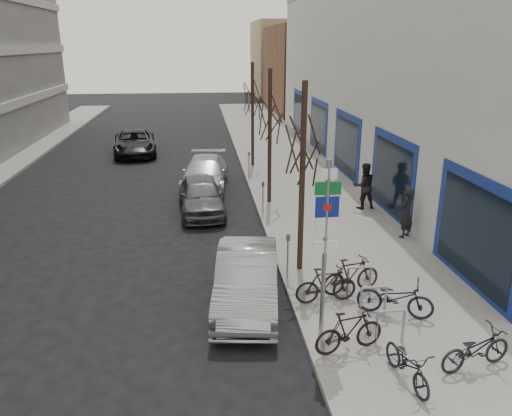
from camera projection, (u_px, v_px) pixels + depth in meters
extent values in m
plane|color=black|center=(215.00, 347.00, 11.07)|extent=(120.00, 120.00, 0.00)
cube|color=slate|center=(314.00, 202.00, 20.96)|extent=(5.00, 70.00, 0.15)
cube|color=brown|center=(333.00, 69.00, 48.92)|extent=(12.00, 14.00, 8.00)
cube|color=#937A5B|center=(306.00, 59.00, 62.96)|extent=(13.00, 12.00, 9.00)
cylinder|color=gray|center=(325.00, 255.00, 10.67)|extent=(0.10, 0.10, 4.20)
cube|color=white|center=(329.00, 174.00, 10.07)|extent=(0.35, 0.03, 0.22)
cube|color=#0C5926|center=(328.00, 188.00, 10.17)|extent=(0.55, 0.03, 0.28)
cube|color=navy|center=(327.00, 207.00, 10.29)|extent=(0.50, 0.03, 0.45)
cube|color=maroon|center=(327.00, 207.00, 10.28)|extent=(0.18, 0.02, 0.14)
cube|color=white|center=(326.00, 227.00, 10.43)|extent=(0.45, 0.03, 0.45)
cube|color=white|center=(325.00, 247.00, 10.57)|extent=(0.55, 0.03, 0.28)
cylinder|color=gray|center=(377.00, 328.00, 10.80)|extent=(0.06, 0.06, 0.80)
cylinder|color=gray|center=(403.00, 326.00, 10.86)|extent=(0.06, 0.06, 0.80)
cylinder|color=gray|center=(392.00, 311.00, 10.71)|extent=(0.60, 0.06, 0.06)
cylinder|color=gray|center=(361.00, 303.00, 11.84)|extent=(0.06, 0.06, 0.80)
cylinder|color=gray|center=(385.00, 302.00, 11.90)|extent=(0.06, 0.06, 0.80)
cylinder|color=gray|center=(374.00, 287.00, 11.74)|extent=(0.60, 0.06, 0.06)
cylinder|color=gray|center=(348.00, 282.00, 12.87)|extent=(0.06, 0.06, 0.80)
cylinder|color=gray|center=(370.00, 281.00, 12.94)|extent=(0.06, 0.06, 0.80)
cylinder|color=gray|center=(360.00, 267.00, 12.78)|extent=(0.60, 0.06, 0.06)
cylinder|color=black|center=(302.00, 182.00, 13.78)|extent=(0.16, 0.16, 5.50)
cylinder|color=black|center=(270.00, 140.00, 19.91)|extent=(0.16, 0.16, 5.50)
cylinder|color=black|center=(253.00, 117.00, 26.04)|extent=(0.16, 0.16, 5.50)
cylinder|color=gray|center=(288.00, 259.00, 13.91)|extent=(0.05, 0.05, 1.10)
cube|color=#3F3F44|center=(288.00, 238.00, 13.71)|extent=(0.10, 0.08, 0.18)
cylinder|color=gray|center=(263.00, 200.00, 19.10)|extent=(0.05, 0.05, 1.10)
cube|color=#3F3F44|center=(263.00, 184.00, 18.90)|extent=(0.10, 0.08, 0.18)
cylinder|color=gray|center=(249.00, 166.00, 24.28)|extent=(0.05, 0.05, 1.10)
cube|color=#3F3F44|center=(249.00, 154.00, 24.09)|extent=(0.10, 0.08, 0.18)
imported|color=black|center=(408.00, 361.00, 9.57)|extent=(0.69, 1.61, 0.95)
imported|color=black|center=(349.00, 331.00, 10.53)|extent=(1.68, 0.84, 0.98)
imported|color=black|center=(395.00, 294.00, 11.92)|extent=(1.88, 1.26, 1.11)
imported|color=black|center=(326.00, 285.00, 12.54)|extent=(1.65, 0.62, 0.98)
imported|color=black|center=(476.00, 346.00, 9.97)|extent=(1.73, 0.87, 1.01)
imported|color=black|center=(351.00, 275.00, 13.03)|extent=(1.74, 0.88, 1.01)
imported|color=#98979C|center=(247.00, 279.00, 12.68)|extent=(2.07, 4.52, 1.44)
imported|color=#4C4C51|center=(201.00, 195.00, 19.64)|extent=(1.93, 4.27, 1.42)
imported|color=#A5A6AB|center=(205.00, 173.00, 22.98)|extent=(2.45, 5.04, 1.41)
imported|color=black|center=(135.00, 143.00, 29.93)|extent=(2.99, 5.42, 1.44)
imported|color=black|center=(406.00, 213.00, 16.70)|extent=(0.74, 0.71, 1.70)
imported|color=black|center=(364.00, 186.00, 19.62)|extent=(0.70, 0.49, 1.86)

